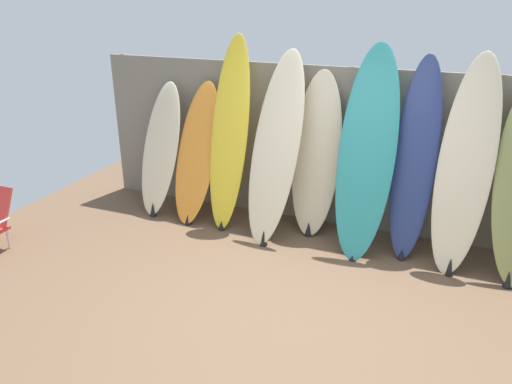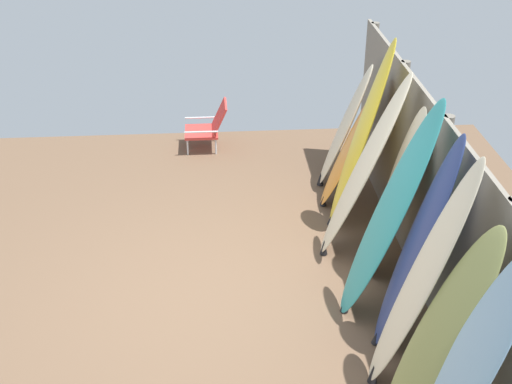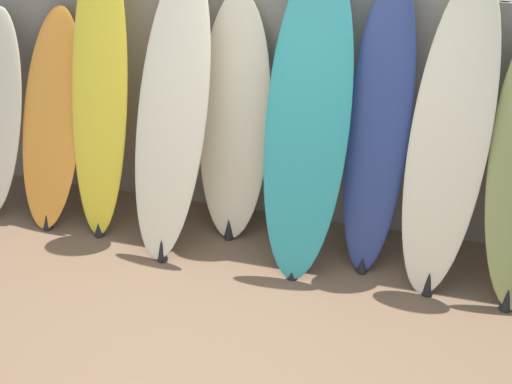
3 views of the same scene
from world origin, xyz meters
The scene contains 8 objects.
fence_back centered at (0.00, 2.01, 0.90)m, with size 6.08×0.11×1.80m.
surfboard_orange_1 centered at (-1.65, 1.58, 0.78)m, with size 0.56×0.71×1.59m.
surfboard_yellow_2 centered at (-1.23, 1.58, 1.05)m, with size 0.46×0.63×2.13m.
surfboard_cream_3 centered at (-0.65, 1.49, 0.99)m, with size 0.61×0.87×1.99m.
surfboard_cream_4 centered at (-0.26, 1.72, 0.88)m, with size 0.53×0.44×1.78m.
surfboard_teal_5 centered at (0.30, 1.51, 1.04)m, with size 0.57×0.77×2.09m.
surfboard_navy_6 centered at (0.76, 1.63, 0.99)m, with size 0.43×0.59×1.99m.
surfboard_cream_7 centered at (1.22, 1.54, 1.01)m, with size 0.58×0.74×2.04m.
Camera 3 is at (1.10, -2.70, 3.06)m, focal length 50.00 mm.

